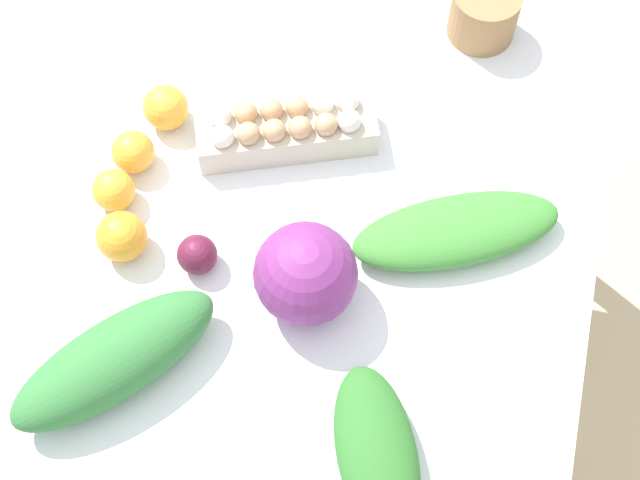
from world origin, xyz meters
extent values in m
plane|color=#C6B289|center=(0.00, 0.00, 0.00)|extent=(8.00, 8.00, 0.00)
cube|color=silver|center=(0.00, 0.00, 0.71)|extent=(1.18, 0.86, 0.03)
cylinder|color=tan|center=(-0.53, -0.37, 0.35)|extent=(0.06, 0.06, 0.69)
cylinder|color=tan|center=(-0.53, 0.37, 0.35)|extent=(0.06, 0.06, 0.69)
sphere|color=#7A2D75|center=(0.09, 0.00, 0.80)|extent=(0.15, 0.15, 0.15)
cube|color=beige|center=(-0.17, -0.10, 0.75)|extent=(0.19, 0.31, 0.06)
sphere|color=white|center=(-0.23, -0.01, 0.79)|extent=(0.04, 0.04, 0.04)
sphere|color=white|center=(-0.22, -0.05, 0.79)|extent=(0.04, 0.04, 0.04)
sphere|color=tan|center=(-0.20, -0.09, 0.79)|extent=(0.04, 0.04, 0.04)
sphere|color=tan|center=(-0.19, -0.13, 0.79)|extent=(0.04, 0.04, 0.04)
sphere|color=tan|center=(-0.17, -0.17, 0.79)|extent=(0.04, 0.04, 0.04)
sphere|color=white|center=(-0.15, -0.20, 0.79)|extent=(0.04, 0.04, 0.04)
sphere|color=white|center=(-0.19, 0.00, 0.79)|extent=(0.04, 0.04, 0.04)
sphere|color=tan|center=(-0.18, -0.03, 0.79)|extent=(0.04, 0.04, 0.04)
sphere|color=tan|center=(-0.16, -0.07, 0.79)|extent=(0.04, 0.04, 0.04)
sphere|color=tan|center=(-0.15, -0.11, 0.79)|extent=(0.04, 0.04, 0.04)
sphere|color=tan|center=(-0.13, -0.15, 0.79)|extent=(0.04, 0.04, 0.04)
sphere|color=white|center=(-0.12, -0.19, 0.79)|extent=(0.04, 0.04, 0.04)
cylinder|color=#997047|center=(-0.49, 0.17, 0.77)|extent=(0.12, 0.12, 0.10)
ellipsoid|color=#2D6B28|center=(0.31, 0.16, 0.76)|extent=(0.27, 0.20, 0.07)
ellipsoid|color=#3D8433|center=(-0.06, 0.20, 0.75)|extent=(0.26, 0.35, 0.06)
ellipsoid|color=#337538|center=(0.27, -0.23, 0.77)|extent=(0.32, 0.30, 0.10)
sphere|color=#5B1933|center=(0.08, -0.18, 0.75)|extent=(0.06, 0.06, 0.06)
sphere|color=#F9A833|center=(0.00, -0.34, 0.76)|extent=(0.07, 0.07, 0.07)
sphere|color=#F9A833|center=(-0.07, -0.33, 0.76)|extent=(0.07, 0.07, 0.07)
sphere|color=orange|center=(0.08, -0.30, 0.76)|extent=(0.08, 0.08, 0.08)
sphere|color=#F9A833|center=(-0.17, -0.31, 0.76)|extent=(0.08, 0.08, 0.08)
camera|label=1|loc=(0.61, 0.15, 1.98)|focal=50.00mm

